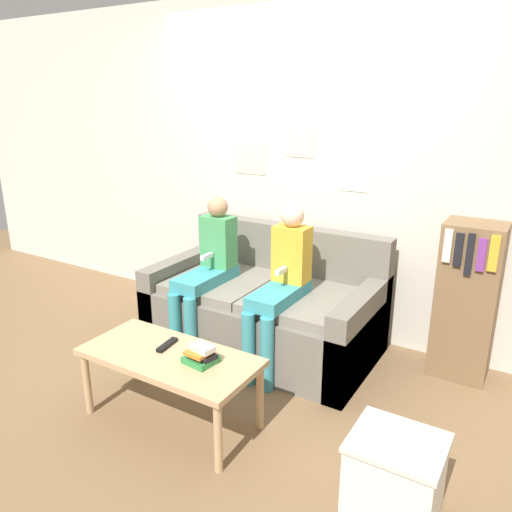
# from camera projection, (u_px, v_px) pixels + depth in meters

# --- Properties ---
(ground_plane) EXTENTS (10.00, 10.00, 0.00)m
(ground_plane) POSITION_uv_depth(u_px,v_px,m) (223.00, 379.00, 3.40)
(ground_plane) COLOR brown
(wall_back) EXTENTS (8.00, 0.06, 2.60)m
(wall_back) POSITION_uv_depth(u_px,v_px,m) (301.00, 168.00, 3.92)
(wall_back) COLOR beige
(wall_back) RESTS_ON ground_plane
(couch) EXTENTS (1.66, 0.92, 0.88)m
(couch) POSITION_uv_depth(u_px,v_px,m) (265.00, 310.00, 3.77)
(couch) COLOR #6B665B
(couch) RESTS_ON ground_plane
(coffee_table) EXTENTS (1.04, 0.49, 0.44)m
(coffee_table) POSITION_uv_depth(u_px,v_px,m) (170.00, 362.00, 2.86)
(coffee_table) COLOR tan
(coffee_table) RESTS_ON ground_plane
(person_left) EXTENTS (0.24, 0.61, 1.14)m
(person_left) POSITION_uv_depth(u_px,v_px,m) (207.00, 267.00, 3.68)
(person_left) COLOR teal
(person_left) RESTS_ON ground_plane
(person_right) EXTENTS (0.24, 0.61, 1.15)m
(person_right) POSITION_uv_depth(u_px,v_px,m) (281.00, 282.00, 3.37)
(person_right) COLOR teal
(person_right) RESTS_ON ground_plane
(tv_remote) EXTENTS (0.06, 0.17, 0.02)m
(tv_remote) POSITION_uv_depth(u_px,v_px,m) (167.00, 345.00, 2.92)
(tv_remote) COLOR black
(tv_remote) RESTS_ON coffee_table
(book_stack) EXTENTS (0.19, 0.17, 0.11)m
(book_stack) POSITION_uv_depth(u_px,v_px,m) (201.00, 355.00, 2.74)
(book_stack) COLOR #2D8442
(book_stack) RESTS_ON coffee_table
(bookshelf) EXTENTS (0.38, 0.32, 1.07)m
(bookshelf) POSITION_uv_depth(u_px,v_px,m) (466.00, 301.00, 3.32)
(bookshelf) COLOR brown
(bookshelf) RESTS_ON ground_plane
(storage_box) EXTENTS (0.41, 0.37, 0.38)m
(storage_box) POSITION_uv_depth(u_px,v_px,m) (395.00, 475.00, 2.28)
(storage_box) COLOR silver
(storage_box) RESTS_ON ground_plane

